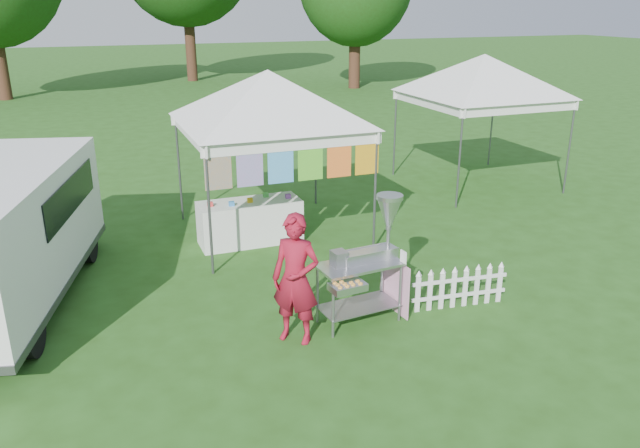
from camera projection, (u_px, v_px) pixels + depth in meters
name	position (u px, v px, depth m)	size (l,w,h in m)	color
ground	(347.00, 316.00, 8.62)	(120.00, 120.00, 0.00)	#264E16
canopy_main	(268.00, 70.00, 10.69)	(4.24, 4.24, 3.45)	#59595E
canopy_right	(485.00, 54.00, 13.88)	(4.24, 4.24, 3.45)	#59595E
donut_cart	(372.00, 250.00, 8.21)	(1.23, 0.95, 1.72)	gray
vendor	(296.00, 279.00, 7.74)	(0.62, 0.40, 1.69)	maroon
picket_fence	(459.00, 288.00, 8.78)	(1.43, 0.19, 0.56)	white
display_table	(250.00, 222.00, 11.14)	(1.80, 0.70, 0.77)	white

